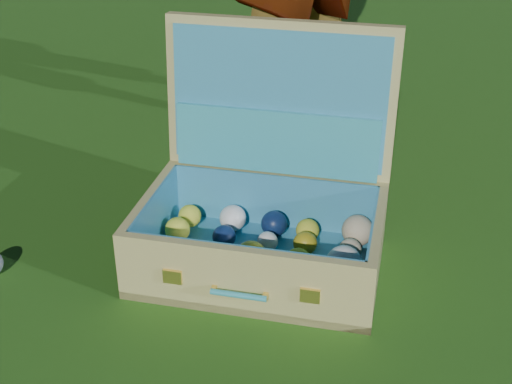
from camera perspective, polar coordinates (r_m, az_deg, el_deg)
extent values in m
plane|color=#215114|center=(2.08, -3.07, -3.58)|extent=(60.00, 60.00, 0.00)
cube|color=tan|center=(1.94, 0.30, -5.85)|extent=(0.74, 0.61, 0.02)
cube|color=tan|center=(1.73, -1.17, -7.23)|extent=(0.61, 0.24, 0.19)
cube|color=tan|center=(2.06, 1.53, -0.85)|extent=(0.61, 0.24, 0.19)
cube|color=tan|center=(1.97, -8.43, -2.65)|extent=(0.15, 0.36, 0.19)
cube|color=tan|center=(1.86, 9.59, -4.85)|extent=(0.15, 0.36, 0.19)
cube|color=teal|center=(1.93, 0.30, -5.49)|extent=(0.68, 0.56, 0.01)
cube|color=teal|center=(1.74, -1.05, -6.64)|extent=(0.56, 0.21, 0.17)
cube|color=teal|center=(2.04, 1.45, -0.76)|extent=(0.56, 0.21, 0.17)
cube|color=teal|center=(1.96, -8.05, -2.41)|extent=(0.13, 0.36, 0.17)
cube|color=teal|center=(1.86, 9.16, -4.50)|extent=(0.13, 0.36, 0.17)
cube|color=tan|center=(1.97, 1.93, 7.57)|extent=(0.62, 0.28, 0.43)
cube|color=teal|center=(1.95, 1.80, 7.39)|extent=(0.57, 0.23, 0.38)
cube|color=teal|center=(1.98, 1.64, 4.02)|extent=(0.55, 0.22, 0.18)
cube|color=#F2C659|center=(1.76, -6.70, -6.75)|extent=(0.05, 0.02, 0.04)
cube|color=#F2C659|center=(1.69, 4.34, -8.28)|extent=(0.05, 0.02, 0.04)
cylinder|color=teal|center=(1.72, -1.42, -8.25)|extent=(0.13, 0.06, 0.01)
cube|color=#F2C659|center=(1.74, -3.40, -7.79)|extent=(0.02, 0.02, 0.01)
cube|color=#F2C659|center=(1.71, 0.74, -8.37)|extent=(0.02, 0.02, 0.01)
sphere|color=yellow|center=(1.87, -8.02, -5.55)|extent=(0.08, 0.08, 0.08)
sphere|color=red|center=(1.84, -4.11, -6.47)|extent=(0.05, 0.05, 0.05)
sphere|color=orange|center=(1.80, -0.56, -6.91)|extent=(0.07, 0.07, 0.07)
sphere|color=yellow|center=(1.77, 3.05, -7.35)|extent=(0.08, 0.08, 0.08)
sphere|color=orange|center=(1.78, 7.47, -7.72)|extent=(0.07, 0.07, 0.07)
sphere|color=orange|center=(1.93, -7.25, -4.66)|extent=(0.05, 0.05, 0.05)
sphere|color=red|center=(1.90, -3.23, -5.18)|extent=(0.05, 0.05, 0.05)
sphere|color=#AA9216|center=(1.86, -0.41, -5.22)|extent=(0.09, 0.09, 0.09)
sphere|color=yellow|center=(1.86, 3.38, -5.58)|extent=(0.07, 0.07, 0.07)
sphere|color=silver|center=(1.84, 7.05, -5.70)|extent=(0.09, 0.09, 0.09)
sphere|color=yellow|center=(2.00, -6.31, -3.01)|extent=(0.07, 0.07, 0.07)
sphere|color=#0D1E45|center=(1.97, -2.57, -3.59)|extent=(0.07, 0.07, 0.07)
sphere|color=silver|center=(1.95, 0.93, -3.99)|extent=(0.06, 0.06, 0.06)
sphere|color=#AA9216|center=(1.94, 3.95, -4.11)|extent=(0.07, 0.07, 0.07)
sphere|color=beige|center=(1.93, 7.54, -4.58)|extent=(0.06, 0.06, 0.06)
sphere|color=yellow|center=(2.07, -5.32, -1.92)|extent=(0.07, 0.07, 0.07)
sphere|color=silver|center=(2.04, -1.87, -2.10)|extent=(0.08, 0.08, 0.08)
sphere|color=#0D1E45|center=(2.01, 1.46, -2.55)|extent=(0.07, 0.07, 0.07)
sphere|color=yellow|center=(2.00, 4.15, -3.07)|extent=(0.07, 0.07, 0.07)
sphere|color=beige|center=(1.99, 8.13, -3.06)|extent=(0.09, 0.09, 0.09)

